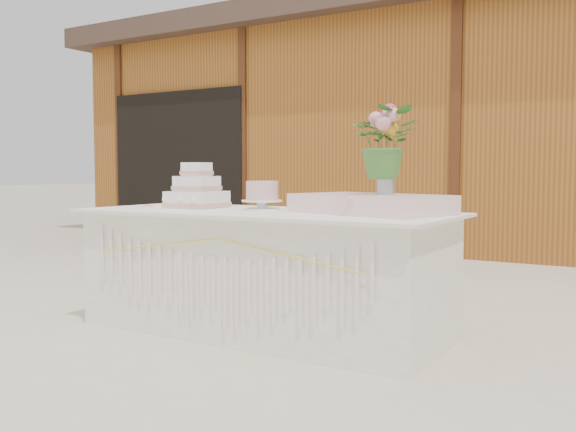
{
  "coord_description": "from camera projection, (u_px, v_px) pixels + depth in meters",
  "views": [
    {
      "loc": [
        2.23,
        -3.34,
        1.02
      ],
      "look_at": [
        0.0,
        0.3,
        0.72
      ],
      "focal_mm": 40.0,
      "sensor_mm": 36.0,
      "label": 1
    }
  ],
  "objects": [
    {
      "name": "bouquet",
      "position": [
        386.0,
        134.0,
        3.7
      ],
      "size": [
        0.46,
        0.42,
        0.42
      ],
      "primitive_type": "imported",
      "rotation": [
        0.0,
        0.0,
        0.31
      ],
      "color": "#3B702D",
      "rests_on": "flower_vase"
    },
    {
      "name": "flower_vase",
      "position": [
        386.0,
        183.0,
        3.72
      ],
      "size": [
        0.1,
        0.1,
        0.14
      ],
      "primitive_type": "cylinder",
      "color": "#B3B2B7",
      "rests_on": "satin_runner"
    },
    {
      "name": "barn",
      "position": [
        498.0,
        125.0,
        9.06
      ],
      "size": [
        12.6,
        4.6,
        3.3
      ],
      "color": "brown",
      "rests_on": "ground"
    },
    {
      "name": "loose_flowers",
      "position": [
        165.0,
        204.0,
        4.64
      ],
      "size": [
        0.2,
        0.37,
        0.02
      ],
      "primitive_type": null,
      "rotation": [
        0.0,
        0.0,
        0.18
      ],
      "color": "pink",
      "rests_on": "cake_table"
    },
    {
      "name": "pink_cake_stand",
      "position": [
        262.0,
        194.0,
        4.07
      ],
      "size": [
        0.26,
        0.26,
        0.19
      ],
      "color": "white",
      "rests_on": "cake_table"
    },
    {
      "name": "cake_table",
      "position": [
        263.0,
        271.0,
        4.04
      ],
      "size": [
        2.4,
        1.0,
        0.77
      ],
      "color": "white",
      "rests_on": "ground"
    },
    {
      "name": "wedding_cake",
      "position": [
        197.0,
        192.0,
        4.36
      ],
      "size": [
        0.36,
        0.36,
        0.31
      ],
      "rotation": [
        0.0,
        0.0,
        0.06
      ],
      "color": "white",
      "rests_on": "cake_table"
    },
    {
      "name": "satin_runner",
      "position": [
        370.0,
        204.0,
        3.76
      ],
      "size": [
        1.0,
        0.75,
        0.11
      ],
      "primitive_type": "cube",
      "rotation": [
        0.0,
        0.0,
        -0.28
      ],
      "color": "#F6CFC5",
      "rests_on": "cake_table"
    },
    {
      "name": "ground",
      "position": [
        263.0,
        332.0,
        4.07
      ],
      "size": [
        80.0,
        80.0,
        0.0
      ],
      "primitive_type": "plane",
      "color": "beige",
      "rests_on": "ground"
    }
  ]
}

